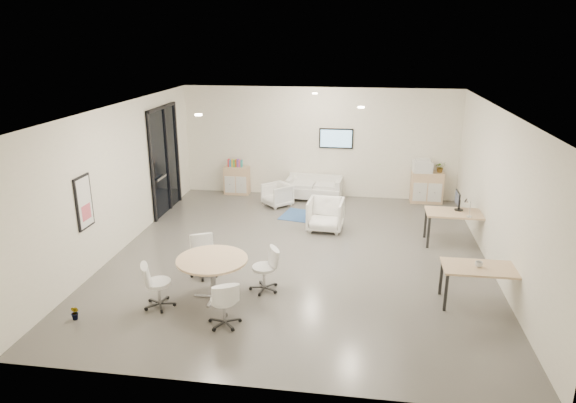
% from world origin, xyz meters
% --- Properties ---
extents(room_shell, '(9.60, 10.60, 4.80)m').
position_xyz_m(room_shell, '(0.00, 0.00, 1.60)').
color(room_shell, '#5C5954').
rests_on(room_shell, ground).
extents(glass_door, '(0.09, 1.90, 2.85)m').
position_xyz_m(glass_door, '(-3.95, 2.51, 1.50)').
color(glass_door, black).
rests_on(glass_door, room_shell).
extents(artwork, '(0.05, 0.54, 1.04)m').
position_xyz_m(artwork, '(-3.97, -1.60, 1.55)').
color(artwork, black).
rests_on(artwork, room_shell).
extents(wall_tv, '(0.98, 0.06, 0.58)m').
position_xyz_m(wall_tv, '(0.50, 4.46, 1.75)').
color(wall_tv, black).
rests_on(wall_tv, room_shell).
extents(ceiling_spots, '(3.14, 4.14, 0.03)m').
position_xyz_m(ceiling_spots, '(-0.20, 0.83, 3.18)').
color(ceiling_spots, '#FFEAC6').
rests_on(ceiling_spots, room_shell).
extents(sideboard_left, '(0.75, 0.39, 0.84)m').
position_xyz_m(sideboard_left, '(-2.44, 4.28, 0.42)').
color(sideboard_left, tan).
rests_on(sideboard_left, room_shell).
extents(sideboard_right, '(0.90, 0.43, 0.90)m').
position_xyz_m(sideboard_right, '(3.14, 4.26, 0.45)').
color(sideboard_right, tan).
rests_on(sideboard_right, room_shell).
extents(books, '(0.44, 0.14, 0.22)m').
position_xyz_m(books, '(-2.48, 4.28, 0.95)').
color(books, red).
rests_on(books, sideboard_left).
extents(printer, '(0.56, 0.48, 0.37)m').
position_xyz_m(printer, '(2.97, 4.26, 1.07)').
color(printer, white).
rests_on(printer, sideboard_right).
extents(loveseat, '(1.62, 0.90, 0.58)m').
position_xyz_m(loveseat, '(-0.07, 4.11, 0.32)').
color(loveseat, silver).
rests_on(loveseat, room_shell).
extents(blue_rug, '(1.66, 1.28, 0.01)m').
position_xyz_m(blue_rug, '(-0.03, 2.52, 0.01)').
color(blue_rug, '#2D4889').
rests_on(blue_rug, room_shell).
extents(armchair_left, '(0.93, 0.93, 0.70)m').
position_xyz_m(armchair_left, '(-1.05, 3.33, 0.35)').
color(armchair_left, silver).
rests_on(armchair_left, room_shell).
extents(armchair_right, '(0.89, 0.84, 0.86)m').
position_xyz_m(armchair_right, '(0.44, 1.63, 0.43)').
color(armchair_right, silver).
rests_on(armchair_right, room_shell).
extents(desk_rear, '(1.50, 0.76, 0.78)m').
position_xyz_m(desk_rear, '(3.51, 1.16, 0.70)').
color(desk_rear, tan).
rests_on(desk_rear, room_shell).
extents(desk_front, '(1.41, 0.71, 0.74)m').
position_xyz_m(desk_front, '(3.46, -1.69, 0.66)').
color(desk_front, tan).
rests_on(desk_front, room_shell).
extents(monitor, '(0.20, 0.50, 0.44)m').
position_xyz_m(monitor, '(3.47, 1.31, 1.01)').
color(monitor, black).
rests_on(monitor, desk_rear).
extents(round_table, '(1.29, 1.29, 0.78)m').
position_xyz_m(round_table, '(-1.32, -2.13, 0.70)').
color(round_table, tan).
rests_on(round_table, room_shell).
extents(meeting_chairs, '(2.50, 2.50, 0.82)m').
position_xyz_m(meeting_chairs, '(-1.32, -2.13, 0.41)').
color(meeting_chairs, white).
rests_on(meeting_chairs, room_shell).
extents(plant_cabinet, '(0.30, 0.32, 0.24)m').
position_xyz_m(plant_cabinet, '(3.47, 4.29, 1.02)').
color(plant_cabinet, '#3F7F3F').
rests_on(plant_cabinet, sideboard_right).
extents(plant_floor, '(0.23, 0.30, 0.12)m').
position_xyz_m(plant_floor, '(-3.42, -3.22, 0.06)').
color(plant_floor, '#3F7F3F').
rests_on(plant_floor, room_shell).
extents(cup, '(0.16, 0.14, 0.13)m').
position_xyz_m(cup, '(3.37, -1.69, 0.80)').
color(cup, white).
rests_on(cup, desk_front).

